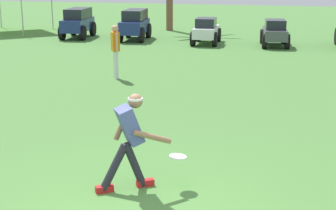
{
  "coord_description": "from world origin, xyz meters",
  "views": [
    {
      "loc": [
        1.96,
        -5.83,
        3.14
      ],
      "look_at": [
        -0.11,
        2.29,
        0.9
      ],
      "focal_mm": 55.0,
      "sensor_mm": 36.0,
      "label": 1
    }
  ],
  "objects_px": {
    "parked_car_slot_d": "(275,32)",
    "parked_car_slot_c": "(206,31)",
    "teammate_midfield": "(115,47)",
    "parked_car_slot_a": "(78,22)",
    "frisbee_in_flight": "(178,157)",
    "frisbee_thrower": "(129,137)",
    "parked_car_slot_b": "(135,24)"
  },
  "relations": [
    {
      "from": "parked_car_slot_b",
      "to": "parked_car_slot_c",
      "type": "relative_size",
      "value": 1.11
    },
    {
      "from": "frisbee_in_flight",
      "to": "parked_car_slot_a",
      "type": "relative_size",
      "value": 0.15
    },
    {
      "from": "frisbee_in_flight",
      "to": "parked_car_slot_d",
      "type": "height_order",
      "value": "parked_car_slot_d"
    },
    {
      "from": "parked_car_slot_a",
      "to": "parked_car_slot_d",
      "type": "xyz_separation_m",
      "value": [
        8.98,
        -0.49,
        -0.16
      ]
    },
    {
      "from": "parked_car_slot_a",
      "to": "parked_car_slot_c",
      "type": "xyz_separation_m",
      "value": [
        6.12,
        -0.52,
        -0.16
      ]
    },
    {
      "from": "teammate_midfield",
      "to": "frisbee_thrower",
      "type": "bearing_deg",
      "value": -68.56
    },
    {
      "from": "frisbee_in_flight",
      "to": "parked_car_slot_c",
      "type": "height_order",
      "value": "parked_car_slot_c"
    },
    {
      "from": "parked_car_slot_b",
      "to": "parked_car_slot_c",
      "type": "bearing_deg",
      "value": -7.87
    },
    {
      "from": "parked_car_slot_b",
      "to": "parked_car_slot_c",
      "type": "xyz_separation_m",
      "value": [
        3.33,
        -0.46,
        -0.16
      ]
    },
    {
      "from": "parked_car_slot_b",
      "to": "parked_car_slot_d",
      "type": "height_order",
      "value": "parked_car_slot_b"
    },
    {
      "from": "parked_car_slot_c",
      "to": "parked_car_slot_d",
      "type": "height_order",
      "value": "same"
    },
    {
      "from": "teammate_midfield",
      "to": "parked_car_slot_a",
      "type": "height_order",
      "value": "teammate_midfield"
    },
    {
      "from": "parked_car_slot_c",
      "to": "frisbee_in_flight",
      "type": "bearing_deg",
      "value": -81.34
    },
    {
      "from": "frisbee_thrower",
      "to": "teammate_midfield",
      "type": "distance_m",
      "value": 7.83
    },
    {
      "from": "frisbee_thrower",
      "to": "parked_car_slot_d",
      "type": "relative_size",
      "value": 0.62
    },
    {
      "from": "frisbee_in_flight",
      "to": "teammate_midfield",
      "type": "distance_m",
      "value": 7.92
    },
    {
      "from": "frisbee_thrower",
      "to": "teammate_midfield",
      "type": "relative_size",
      "value": 0.91
    },
    {
      "from": "frisbee_in_flight",
      "to": "parked_car_slot_d",
      "type": "distance_m",
      "value": 14.83
    },
    {
      "from": "parked_car_slot_c",
      "to": "parked_car_slot_a",
      "type": "bearing_deg",
      "value": 175.14
    },
    {
      "from": "frisbee_thrower",
      "to": "parked_car_slot_a",
      "type": "distance_m",
      "value": 17.33
    },
    {
      "from": "teammate_midfield",
      "to": "parked_car_slot_a",
      "type": "xyz_separation_m",
      "value": [
        -4.84,
        8.23,
        -0.22
      ]
    },
    {
      "from": "parked_car_slot_c",
      "to": "parked_car_slot_d",
      "type": "distance_m",
      "value": 2.87
    },
    {
      "from": "parked_car_slot_d",
      "to": "parked_car_slot_c",
      "type": "bearing_deg",
      "value": -179.41
    },
    {
      "from": "parked_car_slot_b",
      "to": "frisbee_thrower",
      "type": "bearing_deg",
      "value": -72.34
    },
    {
      "from": "parked_car_slot_a",
      "to": "parked_car_slot_b",
      "type": "xyz_separation_m",
      "value": [
        2.78,
        -0.06,
        0.0
      ]
    },
    {
      "from": "parked_car_slot_d",
      "to": "parked_car_slot_a",
      "type": "bearing_deg",
      "value": 176.87
    },
    {
      "from": "parked_car_slot_d",
      "to": "teammate_midfield",
      "type": "bearing_deg",
      "value": -118.13
    },
    {
      "from": "frisbee_thrower",
      "to": "parked_car_slot_c",
      "type": "xyz_separation_m",
      "value": [
        -1.59,
        15.0,
        -0.24
      ]
    },
    {
      "from": "frisbee_in_flight",
      "to": "parked_car_slot_a",
      "type": "bearing_deg",
      "value": 118.67
    },
    {
      "from": "parked_car_slot_a",
      "to": "teammate_midfield",
      "type": "bearing_deg",
      "value": -59.54
    },
    {
      "from": "frisbee_in_flight",
      "to": "parked_car_slot_b",
      "type": "distance_m",
      "value": 16.24
    },
    {
      "from": "teammate_midfield",
      "to": "frisbee_in_flight",
      "type": "bearing_deg",
      "value": -63.5
    }
  ]
}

